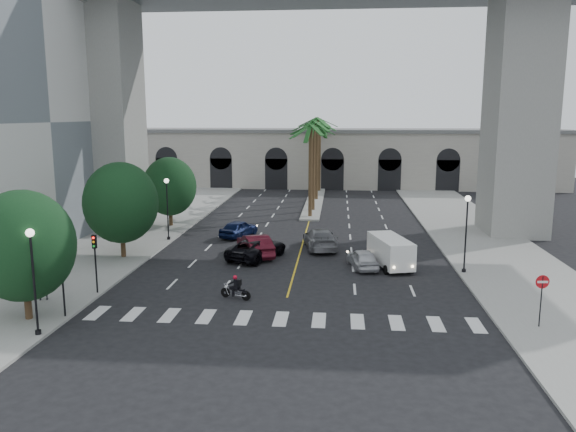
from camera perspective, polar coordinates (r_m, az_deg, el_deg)
The scene contains 30 objects.
ground at distance 31.36m, azimuth -0.44°, elevation -9.45°, with size 140.00×140.00×0.00m, color black.
sidewalk_left at distance 49.00m, azimuth -16.40°, elevation -2.54°, with size 8.00×100.00×0.15m, color gray.
sidewalk_right at distance 47.18m, azimuth 19.93°, elevation -3.23°, with size 8.00×100.00×0.15m, color gray.
median at distance 68.25m, azimuth 2.69°, elevation 1.42°, with size 2.00×24.00×0.20m, color gray.
pier_building at distance 84.66m, azimuth 3.23°, elevation 5.96°, with size 71.00×10.50×8.50m.
bridge at distance 51.99m, azimuth 6.03°, elevation 18.98°, with size 75.00×13.00×26.00m.
palm_a at distance 57.47m, azimuth 2.32°, elevation 8.77°, with size 3.20×3.20×10.30m.
palm_b at distance 61.45m, azimuth 2.61°, elevation 9.12°, with size 3.20×3.20×10.60m.
palm_c at distance 65.47m, azimuth 2.50°, elevation 8.79°, with size 3.20×3.20×10.10m.
palm_d at distance 69.44m, azimuth 2.96°, elevation 9.48°, with size 3.20×3.20×10.90m.
palm_e at distance 73.45m, azimuth 2.88°, elevation 9.16°, with size 3.20×3.20×10.40m.
palm_f at distance 77.43m, azimuth 3.23°, elevation 9.42°, with size 3.20×3.20×10.70m.
street_tree_near at distance 31.49m, azimuth -25.33°, elevation -2.75°, with size 5.20×5.20×6.89m.
street_tree_mid at distance 42.95m, azimuth -16.62°, elevation 1.30°, with size 5.44×5.44×7.21m.
street_tree_far at distance 54.20m, azimuth -11.93°, elevation 2.96°, with size 5.04×5.04×6.68m.
lamp_post_left_near at distance 29.21m, azimuth -24.46°, elevation -5.27°, with size 0.40×0.40×5.35m.
lamp_post_left_far at distance 48.15m, azimuth -12.16°, elevation 1.24°, with size 0.40×0.40×5.35m.
lamp_post_right at distance 39.03m, azimuth 17.66°, elevation -1.09°, with size 0.40×0.40×5.35m.
traffic_signal_near at distance 31.46m, azimuth -21.97°, elevation -5.36°, with size 0.25×0.18×3.65m.
traffic_signal_far at distance 34.94m, azimuth -19.01°, elevation -3.66°, with size 0.25×0.18×3.65m.
motorcycle_rider at distance 32.96m, azimuth -5.27°, elevation -7.32°, with size 1.88×0.82×1.42m.
car_a at distance 39.60m, azimuth 7.60°, elevation -4.31°, with size 1.61×3.99×1.36m, color silver.
car_b at distance 42.57m, azimuth -3.35°, elevation -2.99°, with size 1.77×5.08×1.67m, color #4A0E1A.
car_c at distance 41.88m, azimuth -3.18°, elevation -3.30°, with size 2.56×5.55×1.54m, color black.
car_d at distance 44.91m, azimuth 3.27°, elevation -2.31°, with size 2.29×5.64×1.64m, color slate.
car_e at distance 49.37m, azimuth -5.03°, elevation -1.26°, with size 1.77×4.40×1.50m, color #0D1840.
cargo_van at distance 40.00m, azimuth 10.37°, elevation -3.51°, with size 3.07×5.27×2.11m.
pedestrian_a at distance 35.05m, azimuth -23.64°, elevation -6.25°, with size 0.72×0.47×1.97m, color black.
pedestrian_b at distance 39.28m, azimuth -27.12°, elevation -5.02°, with size 0.82×0.64×1.69m, color black.
do_not_enter_sign at distance 30.62m, azimuth 24.38°, elevation -6.87°, with size 0.69×0.11×2.81m.
Camera 1 is at (2.91, -29.38, 10.57)m, focal length 35.00 mm.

